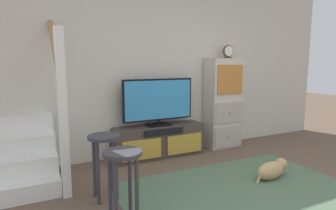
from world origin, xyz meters
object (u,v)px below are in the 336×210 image
object	(u,v)px
desk_clock	(228,52)
bar_stool_far	(105,152)
media_console	(159,141)
television	(158,101)
bar_stool_near	(123,170)
dog	(272,170)
side_cabinet	(223,103)

from	to	relation	value
desk_clock	bar_stool_far	bearing A→B (deg)	-156.66
media_console	desk_clock	xyz separation A→B (m)	(1.26, -0.00, 1.37)
television	bar_stool_far	xyz separation A→B (m)	(-1.08, -1.04, -0.35)
bar_stool_near	bar_stool_far	distance (m)	0.57
television	bar_stool_near	size ratio (longest dim) A/B	1.64
television	bar_stool_far	bearing A→B (deg)	-136.15
television	desk_clock	xyz separation A→B (m)	(1.26, -0.03, 0.75)
media_console	dog	xyz separation A→B (m)	(0.91, -1.41, -0.12)
bar_stool_far	dog	world-z (taller)	bar_stool_far
bar_stool_near	side_cabinet	bearing A→B (deg)	35.25
desk_clock	dog	world-z (taller)	desk_clock
side_cabinet	dog	size ratio (longest dim) A/B	2.78
side_cabinet	dog	world-z (taller)	side_cabinet
side_cabinet	desk_clock	bearing A→B (deg)	-13.23
dog	media_console	bearing A→B (deg)	122.95
television	desk_clock	size ratio (longest dim) A/B	5.12
desk_clock	media_console	bearing A→B (deg)	179.78
dog	television	bearing A→B (deg)	122.51
side_cabinet	desk_clock	distance (m)	0.87
bar_stool_near	dog	bearing A→B (deg)	5.18
media_console	bar_stool_near	bearing A→B (deg)	-123.79
desk_clock	bar_stool_far	world-z (taller)	desk_clock
television	desk_clock	world-z (taller)	desk_clock
bar_stool_far	television	bearing A→B (deg)	43.85
television	side_cabinet	world-z (taller)	side_cabinet
bar_stool_near	dog	size ratio (longest dim) A/B	1.26
bar_stool_far	side_cabinet	bearing A→B (deg)	24.23
dog	desk_clock	bearing A→B (deg)	76.02
dog	side_cabinet	bearing A→B (deg)	78.61
television	bar_stool_near	world-z (taller)	television
media_console	bar_stool_far	world-z (taller)	bar_stool_far
bar_stool_near	dog	world-z (taller)	bar_stool_near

